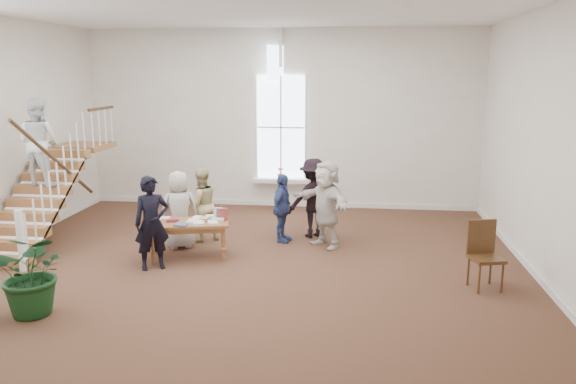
# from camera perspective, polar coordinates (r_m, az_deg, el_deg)

# --- Properties ---
(ground) EXTENTS (10.00, 10.00, 0.00)m
(ground) POSITION_cam_1_polar(r_m,az_deg,el_deg) (10.45, -3.90, -7.06)
(ground) COLOR #492A1C
(ground) RESTS_ON ground
(room_shell) EXTENTS (10.49, 10.00, 10.00)m
(room_shell) POSITION_cam_1_polar(r_m,az_deg,el_deg) (14.53, -0.73, 0.07)
(room_shell) COLOR silver
(room_shell) RESTS_ON ground
(staircase) EXTENTS (1.10, 4.10, 2.92)m
(staircase) POSITION_cam_1_polar(r_m,az_deg,el_deg) (12.29, -23.68, 2.62)
(staircase) COLOR brown
(staircase) RESTS_ON ground
(library_table) EXTENTS (1.62, 1.06, 0.76)m
(library_table) POSITION_cam_1_polar(r_m,az_deg,el_deg) (10.63, -10.03, -3.38)
(library_table) COLOR brown
(library_table) RESTS_ON ground
(police_officer) EXTENTS (0.73, 0.64, 1.67)m
(police_officer) POSITION_cam_1_polar(r_m,az_deg,el_deg) (10.12, -13.67, -3.08)
(police_officer) COLOR black
(police_officer) RESTS_ON ground
(elderly_woman) EXTENTS (0.90, 0.79, 1.55)m
(elderly_woman) POSITION_cam_1_polar(r_m,az_deg,el_deg) (11.25, -10.98, -1.77)
(elderly_woman) COLOR beige
(elderly_woman) RESTS_ON ground
(person_yellow) EXTENTS (0.94, 0.90, 1.52)m
(person_yellow) POSITION_cam_1_polar(r_m,az_deg,el_deg) (11.63, -8.83, -1.29)
(person_yellow) COLOR tan
(person_yellow) RESTS_ON ground
(woman_cluster_a) EXTENTS (0.53, 0.89, 1.41)m
(woman_cluster_a) POSITION_cam_1_polar(r_m,az_deg,el_deg) (11.43, -0.60, -1.66)
(woman_cluster_a) COLOR navy
(woman_cluster_a) RESTS_ON ground
(woman_cluster_b) EXTENTS (1.25, 1.05, 1.67)m
(woman_cluster_b) POSITION_cam_1_polar(r_m,az_deg,el_deg) (11.78, 2.58, -0.62)
(woman_cluster_b) COLOR black
(woman_cluster_b) RESTS_ON ground
(woman_cluster_c) EXTENTS (1.46, 1.56, 1.75)m
(woman_cluster_c) POSITION_cam_1_polar(r_m,az_deg,el_deg) (11.12, 3.87, -1.20)
(woman_cluster_c) COLOR silver
(woman_cluster_c) RESTS_ON ground
(floor_plant) EXTENTS (1.22, 1.09, 1.25)m
(floor_plant) POSITION_cam_1_polar(r_m,az_deg,el_deg) (8.84, -24.44, -7.50)
(floor_plant) COLOR black
(floor_plant) RESTS_ON ground
(side_chair) EXTENTS (0.58, 0.58, 1.10)m
(side_chair) POSITION_cam_1_polar(r_m,az_deg,el_deg) (9.59, 19.28, -5.60)
(side_chair) COLOR #34210E
(side_chair) RESTS_ON ground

